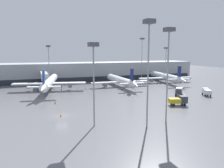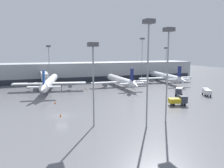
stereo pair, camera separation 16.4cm
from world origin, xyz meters
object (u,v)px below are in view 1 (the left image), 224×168
object	(u,v)px
service_truck_0	(179,91)
parked_jet_1	(121,81)
apron_light_mast_3	(93,60)
traffic_cone_1	(86,89)
parked_jet_3	(50,82)
apron_light_mast_2	(49,54)
parked_jet_0	(165,77)
service_truck_2	(179,100)
traffic_cone_0	(176,83)
traffic_cone_2	(61,115)
apron_light_mast_5	(149,44)
apron_light_mast_0	(142,48)
apron_light_mast_4	(169,49)
apron_light_mast_1	(166,54)
traffic_cone_4	(55,102)
service_truck_1	(207,92)

from	to	relation	value
service_truck_0	parked_jet_1	bearing A→B (deg)	-111.58
apron_light_mast_3	traffic_cone_1	bearing A→B (deg)	78.98
parked_jet_1	parked_jet_3	world-z (taller)	parked_jet_3
traffic_cone_1	apron_light_mast_2	world-z (taller)	apron_light_mast_2
parked_jet_0	service_truck_2	world-z (taller)	parked_jet_0
parked_jet_3	traffic_cone_0	size ratio (longest dim) A/B	53.49
traffic_cone_2	apron_light_mast_5	distance (m)	24.93
apron_light_mast_0	apron_light_mast_5	size ratio (longest dim) A/B	1.06
parked_jet_0	service_truck_2	bearing A→B (deg)	158.34
service_truck_2	parked_jet_3	bearing A→B (deg)	147.60
apron_light_mast_0	apron_light_mast_5	distance (m)	72.35
parked_jet_1	apron_light_mast_5	bearing A→B (deg)	164.73
apron_light_mast_4	apron_light_mast_1	bearing A→B (deg)	56.46
service_truck_2	traffic_cone_2	size ratio (longest dim) A/B	8.91
apron_light_mast_4	traffic_cone_4	bearing A→B (deg)	130.09
traffic_cone_0	apron_light_mast_1	size ratio (longest dim) A/B	0.04
apron_light_mast_0	apron_light_mast_5	world-z (taller)	apron_light_mast_0
apron_light_mast_0	apron_light_mast_5	xyz separation A→B (m)	(-32.71, -64.53, -0.79)
apron_light_mast_0	apron_light_mast_2	bearing A→B (deg)	-177.34
service_truck_1	apron_light_mast_1	xyz separation A→B (m)	(12.31, 42.56, 12.04)
service_truck_0	apron_light_mast_0	size ratio (longest dim) A/B	0.21
parked_jet_3	apron_light_mast_1	xyz separation A→B (m)	(60.43, 15.12, 10.15)
traffic_cone_2	apron_light_mast_3	size ratio (longest dim) A/B	0.04
parked_jet_1	apron_light_mast_3	world-z (taller)	apron_light_mast_3
parked_jet_1	traffic_cone_0	distance (m)	27.01
traffic_cone_4	apron_light_mast_3	bearing A→B (deg)	-76.32
traffic_cone_4	parked_jet_3	bearing A→B (deg)	89.29
apron_light_mast_5	parked_jet_3	bearing A→B (deg)	106.75
traffic_cone_4	traffic_cone_2	bearing A→B (deg)	-90.35
parked_jet_0	apron_light_mast_4	xyz separation A→B (m)	(-33.00, -49.73, 12.27)
parked_jet_0	traffic_cone_4	xyz separation A→B (m)	(-53.28, -25.63, -2.45)
service_truck_2	apron_light_mast_1	world-z (taller)	apron_light_mast_1
apron_light_mast_4	traffic_cone_1	bearing A→B (deg)	98.76
parked_jet_1	parked_jet_3	bearing A→B (deg)	90.93
service_truck_0	traffic_cone_2	xyz separation A→B (m)	(-40.16, -11.11, -1.28)
traffic_cone_1	traffic_cone_4	xyz separation A→B (m)	(-13.49, -20.03, 0.04)
parked_jet_1	service_truck_0	distance (m)	26.28
parked_jet_3	apron_light_mast_4	xyz separation A→B (m)	(20.02, -45.84, 11.76)
traffic_cone_0	traffic_cone_4	bearing A→B (deg)	-159.80
service_truck_2	apron_light_mast_2	bearing A→B (deg)	137.31
service_truck_2	traffic_cone_2	bearing A→B (deg)	-164.36
service_truck_1	apron_light_mast_5	bearing A→B (deg)	146.32
apron_light_mast_3	traffic_cone_4	bearing A→B (deg)	103.68
apron_light_mast_3	service_truck_0	bearing A→B (deg)	29.61
parked_jet_1	apron_light_mast_0	world-z (taller)	apron_light_mast_0
apron_light_mast_5	service_truck_0	bearing A→B (deg)	43.28
parked_jet_3	traffic_cone_4	xyz separation A→B (m)	(-0.27, -21.74, -2.96)
parked_jet_3	service_truck_2	distance (m)	47.07
service_truck_1	traffic_cone_0	size ratio (longest dim) A/B	6.55
service_truck_2	traffic_cone_4	world-z (taller)	service_truck_2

